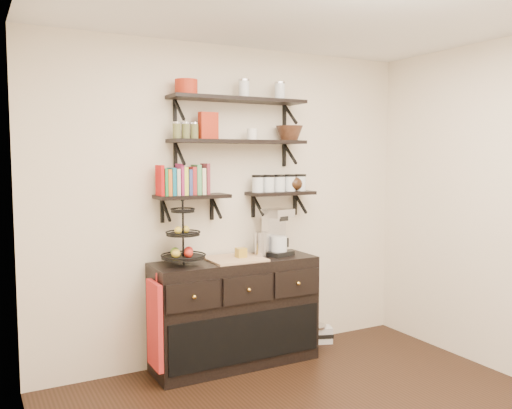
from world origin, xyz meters
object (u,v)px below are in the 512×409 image
object	(u,v)px
fruit_stand	(183,243)
coffee_maker	(276,233)
sideboard	(235,312)
radio	(317,334)

from	to	relation	value
fruit_stand	coffee_maker	world-z (taller)	fruit_stand
sideboard	radio	distance (m)	0.99
sideboard	radio	xyz separation A→B (m)	(0.91, 0.12, -0.37)
sideboard	fruit_stand	world-z (taller)	fruit_stand
sideboard	fruit_stand	size ratio (longest dim) A/B	2.74
fruit_stand	radio	bearing A→B (deg)	4.73
fruit_stand	coffee_maker	size ratio (longest dim) A/B	1.25
fruit_stand	radio	distance (m)	1.69
sideboard	radio	bearing A→B (deg)	7.28
sideboard	coffee_maker	bearing A→B (deg)	3.82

